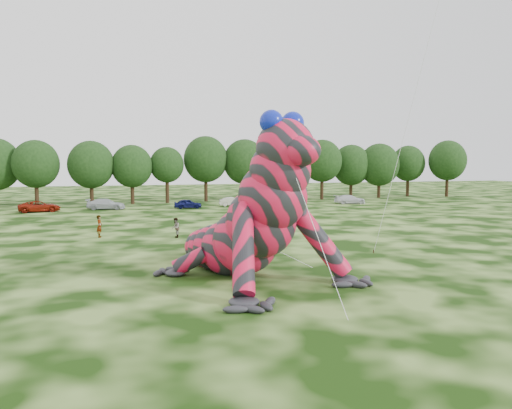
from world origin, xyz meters
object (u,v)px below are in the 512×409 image
object	(u,v)px
spectator_0	(100,226)
car_6	(286,201)
car_3	(106,204)
spectator_5	(226,235)
tree_17	(447,169)
spectator_1	(176,228)
inflatable_gecko	(231,196)
tree_14	(351,171)
tree_11	(245,170)
tree_6	(36,173)
tree_15	(379,171)
car_2	(39,206)
tree_8	(132,174)
car_4	(188,204)
tree_16	(408,171)
tree_12	(281,173)
tree_13	(322,170)
tree_10	(206,169)
flying_kite	(439,2)
tree_9	(167,175)
spectator_3	(295,211)
car_5	(233,202)
car_7	(350,199)
tree_7	(91,173)

from	to	relation	value
spectator_0	car_6	bearing A→B (deg)	-39.43
car_3	spectator_5	world-z (taller)	spectator_5
tree_17	spectator_1	distance (m)	65.31
inflatable_gecko	spectator_0	distance (m)	18.36
tree_14	tree_17	bearing A→B (deg)	-6.36
tree_14	tree_11	bearing A→B (deg)	-178.46
tree_6	tree_11	distance (m)	31.38
car_3	spectator_0	xyz separation A→B (m)	(-0.64, -25.71, 0.22)
tree_15	car_2	xyz separation A→B (m)	(-54.72, -9.91, -4.11)
spectator_0	tree_8	bearing A→B (deg)	0.78
inflatable_gecko	car_3	world-z (taller)	inflatable_gecko
tree_8	car_4	world-z (taller)	tree_8
tree_14	tree_16	xyz separation A→B (m)	(11.99, 0.65, -0.01)
tree_12	tree_13	world-z (taller)	tree_13
tree_13	tree_14	world-z (taller)	tree_13
tree_10	spectator_0	bearing A→B (deg)	-114.54
flying_kite	tree_9	xyz separation A→B (m)	(-11.63, 49.56, -12.32)
car_6	spectator_1	size ratio (longest dim) A/B	3.12
tree_13	tree_15	xyz separation A→B (m)	(11.34, 0.64, -0.25)
tree_13	tree_12	bearing A→B (deg)	175.08
spectator_3	inflatable_gecko	bearing A→B (deg)	130.38
tree_17	car_5	world-z (taller)	tree_17
tree_6	spectator_3	world-z (taller)	tree_6
spectator_1	spectator_5	world-z (taller)	spectator_5
tree_12	tree_14	distance (m)	13.49
tree_11	car_3	size ratio (longest dim) A/B	2.01
inflatable_gecko	tree_10	size ratio (longest dim) A/B	1.69
tree_11	tree_12	size ratio (longest dim) A/B	1.12
car_7	tree_6	bearing A→B (deg)	87.39
inflatable_gecko	tree_14	xyz separation A→B (m)	(34.93, 52.03, 0.25)
spectator_0	spectator_5	bearing A→B (deg)	-121.55
tree_14	spectator_1	distance (m)	52.30
tree_13	spectator_1	size ratio (longest dim) A/B	6.00
tree_15	spectator_1	distance (m)	55.26
tree_8	tree_14	xyz separation A→B (m)	(37.68, 1.74, 0.23)
tree_15	car_6	bearing A→B (deg)	-151.91
inflatable_gecko	tree_9	world-z (taller)	inflatable_gecko
flying_kite	spectator_5	xyz separation A→B (m)	(-12.35, 7.74, -15.74)
tree_6	tree_10	xyz separation A→B (m)	(24.95, 1.89, 0.51)
tree_7	spectator_3	world-z (taller)	tree_7
tree_9	car_3	bearing A→B (deg)	-137.36
tree_10	tree_15	size ratio (longest dim) A/B	1.09
car_7	spectator_1	world-z (taller)	spectator_1
spectator_5	tree_8	bearing A→B (deg)	-62.82
car_4	car_5	distance (m)	7.00
tree_10	car_5	world-z (taller)	tree_10
tree_14	tree_17	world-z (taller)	tree_17
tree_8	car_6	world-z (taller)	tree_8
tree_7	car_4	distance (m)	16.43
tree_15	tree_11	bearing A→B (deg)	179.02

